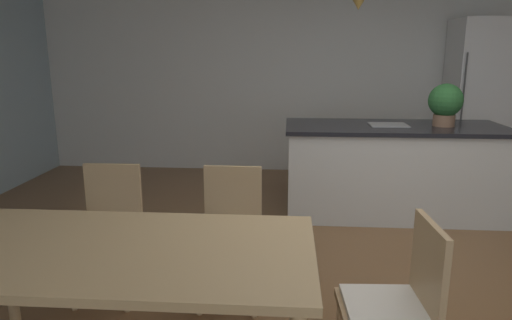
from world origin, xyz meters
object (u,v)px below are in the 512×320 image
Objects in this scene: chair_far_right at (231,231)px; potted_plant_on_island at (445,103)px; chair_kitchen_end at (396,305)px; kitchen_island at (392,169)px; chair_far_left at (108,227)px; dining_table at (121,260)px; refrigerator at (477,102)px.

potted_plant_on_island is (1.86, 1.76, 0.65)m from chair_far_right.
chair_kitchen_end is 0.41× the size of kitchen_island.
chair_far_right is (0.81, 0.00, 0.00)m from chair_far_left.
chair_far_left is 1.00× the size of chair_far_right.
chair_far_right is at bearing -136.58° from potted_plant_on_island.
kitchen_island reaches higher than chair_kitchen_end.
chair_kitchen_end is 2.13× the size of potted_plant_on_island.
kitchen_island is at bearing 51.42° from chair_far_right.
chair_far_left is at bearing -141.50° from kitchen_island.
chair_far_left is at bearing 116.04° from dining_table.
dining_table is 0.94m from chair_far_right.
dining_table is 0.90× the size of refrigerator.
potted_plant_on_island is at bearing 68.91° from chair_kitchen_end.
dining_table is 0.94m from chair_far_left.
dining_table is at bearing -131.18° from potted_plant_on_island.
potted_plant_on_island is (0.46, 0.00, 0.66)m from kitchen_island.
potted_plant_on_island reaches higher than kitchen_island.
chair_far_left is 3.26m from potted_plant_on_island.
potted_plant_on_island is at bearing 0.00° from kitchen_island.
dining_table is 1.28m from chair_kitchen_end.
chair_kitchen_end is at bearing 0.11° from dining_table.
chair_far_right is 0.44× the size of refrigerator.
refrigerator is at bearing 51.79° from dining_table.
kitchen_island is (1.81, 2.59, -0.19)m from dining_table.
chair_far_left is (-1.67, 0.82, 0.00)m from chair_kitchen_end.
potted_plant_on_island reaches higher than chair_far_right.
dining_table is at bearing -128.21° from refrigerator.
chair_far_left is at bearing -146.59° from potted_plant_on_island.
dining_table is 2.06× the size of chair_far_left.
chair_far_right is 2.64m from potted_plant_on_island.
kitchen_island is 1.07× the size of refrigerator.
chair_far_left is 2.82m from kitchen_island.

